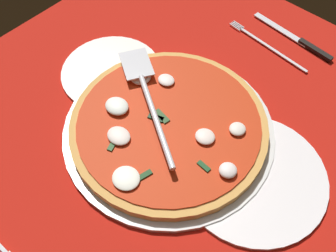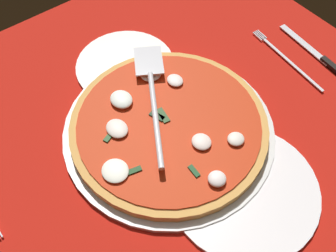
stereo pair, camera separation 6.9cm
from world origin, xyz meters
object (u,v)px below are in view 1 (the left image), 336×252
object	(u,v)px
dinner_plate_right	(112,72)
place_setting_near	(283,44)
pizza_server	(148,97)
pizza	(167,126)
dinner_plate_left	(253,176)

from	to	relation	value
dinner_plate_right	place_setting_near	xyz separation A→B (cm)	(-21.41, -30.46, -0.15)
pizza_server	dinner_plate_right	bearing A→B (deg)	21.43
pizza	pizza_server	bearing A→B (deg)	-9.99
dinner_plate_left	place_setting_near	world-z (taller)	place_setting_near
pizza	dinner_plate_right	bearing A→B (deg)	-9.97
pizza_server	place_setting_near	world-z (taller)	pizza_server
pizza	place_setting_near	distance (cm)	33.86
dinner_plate_right	place_setting_near	distance (cm)	37.23
dinner_plate_left	pizza_server	size ratio (longest dim) A/B	0.98
pizza_server	place_setting_near	distance (cm)	34.15
dinner_plate_right	pizza_server	size ratio (longest dim) A/B	0.80
place_setting_near	dinner_plate_right	bearing A→B (deg)	60.06
dinner_plate_left	place_setting_near	xyz separation A→B (cm)	(13.51, -30.80, -0.15)
dinner_plate_left	pizza_server	bearing A→B (deg)	4.80
pizza	pizza_server	size ratio (longest dim) A/B	1.39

